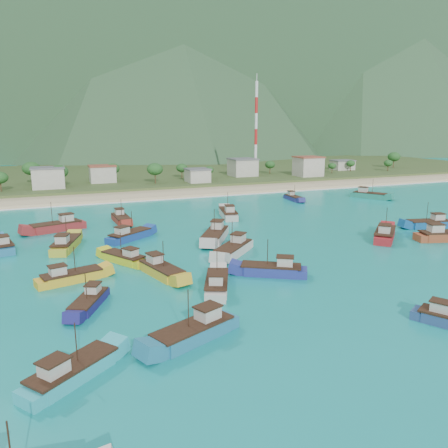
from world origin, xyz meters
name	(u,v)px	position (x,y,z in m)	size (l,w,h in m)	color
ground	(233,267)	(0.00, 0.00, 0.00)	(600.00, 600.00, 0.00)	#0B7380
beach	(139,196)	(0.00, 79.00, 0.00)	(400.00, 18.00, 1.20)	beige
land	(112,176)	(0.00, 140.00, 0.00)	(400.00, 110.00, 2.40)	#385123
surf_line	(145,201)	(0.00, 69.50, 0.00)	(400.00, 2.50, 0.08)	white
mountains	(45,33)	(-18.31, 403.81, 106.83)	(1520.00, 440.00, 260.00)	slate
village	(144,173)	(6.81, 101.54, 4.91)	(210.70, 30.91, 7.81)	beige
vegetation	(96,174)	(-10.79, 102.75, 5.22)	(275.80, 26.43, 8.77)	#235623
radio_tower	(256,129)	(56.87, 108.00, 21.17)	(1.20, 1.20, 39.14)	red
boat_2	(445,236)	(46.43, -0.64, 0.86)	(12.12, 6.57, 6.87)	brown
boat_5	(195,333)	(-13.76, -21.33, 0.77)	(11.21, 7.18, 6.40)	teal
boat_7	(272,271)	(4.06, -6.02, 0.73)	(10.50, 8.08, 6.16)	navy
boat_10	(385,235)	(35.96, 4.83, 0.85)	(10.75, 10.49, 6.85)	maroon
boat_11	(121,219)	(-11.69, 41.18, 0.71)	(3.51, 10.42, 6.08)	maroon
boat_12	(228,214)	(14.53, 37.06, 0.82)	(5.85, 11.78, 6.69)	#B0ACA1
boat_15	(429,224)	(52.85, 9.27, 0.76)	(11.15, 5.53, 6.33)	#12508E
boat_18	(57,227)	(-26.24, 37.79, 0.88)	(12.31, 6.71, 6.98)	maroon
boat_19	(124,259)	(-16.30, 9.23, 0.62)	(7.19, 9.54, 5.57)	gold
boat_21	(217,285)	(-6.19, -8.48, 0.70)	(6.85, 10.56, 6.03)	beige
boat_22	(215,236)	(3.35, 17.07, 0.90)	(9.40, 12.08, 7.11)	#B8AEA7
boat_23	(89,303)	(-23.64, -7.86, 0.53)	(6.14, 8.84, 5.09)	navy
boat_25	(293,198)	(43.15, 53.03, 0.57)	(3.36, 9.18, 5.32)	navy
boat_26	(369,196)	(67.77, 47.35, 0.82)	(8.70, 11.34, 6.65)	#1F7E69
boat_27	(2,246)	(-36.32, 25.74, 0.72)	(5.26, 10.79, 6.13)	#226B97
boat_28	(72,373)	(-26.73, -24.56, 0.66)	(9.56, 8.26, 5.80)	#29ABB8
boat_29	(130,236)	(-12.75, 24.09, 0.73)	(10.38, 8.52, 6.20)	navy
boat_30	(66,245)	(-25.11, 21.69, 0.79)	(6.44, 11.45, 6.49)	gold
boat_31	(234,250)	(3.00, 6.68, 0.82)	(10.46, 10.22, 6.67)	beige
boat_32	(161,271)	(-12.08, 0.37, 0.72)	(5.73, 10.79, 6.12)	gold
boat_33	(71,278)	(-25.34, 2.64, 0.65)	(10.13, 5.23, 5.75)	gold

